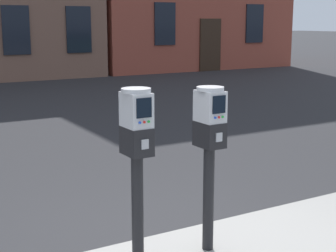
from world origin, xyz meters
TOP-DOWN VIEW (x-y plane):
  - parking_meter_near_kerb at (-0.36, -0.26)m, footprint 0.22×0.25m
  - parking_meter_twin_adjacent at (0.29, -0.26)m, footprint 0.22×0.25m

SIDE VIEW (x-z plane):
  - parking_meter_twin_adjacent at x=0.29m, z-range 0.40..1.75m
  - parking_meter_near_kerb at x=-0.36m, z-range 0.40..1.79m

